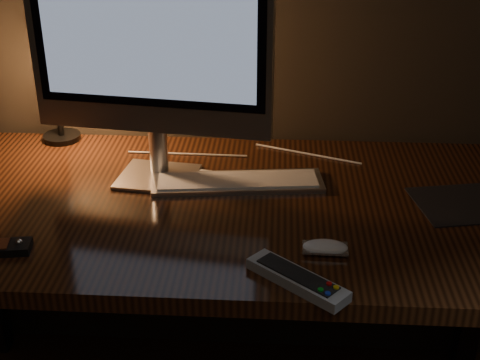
# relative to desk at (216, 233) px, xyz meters

# --- Properties ---
(desk) EXTENTS (1.60, 0.75, 0.75)m
(desk) POSITION_rel_desk_xyz_m (0.00, 0.00, 0.00)
(desk) COLOR #3E1E0E
(desk) RESTS_ON ground
(monitor) EXTENTS (0.57, 0.19, 0.59)m
(monitor) POSITION_rel_desk_xyz_m (-0.15, 0.03, 0.48)
(monitor) COLOR silver
(monitor) RESTS_ON desk
(keyboard) EXTENTS (0.42, 0.16, 0.02)m
(keyboard) POSITION_rel_desk_xyz_m (0.05, 0.02, 0.14)
(keyboard) COLOR silver
(keyboard) RESTS_ON desk
(mousepad) EXTENTS (0.27, 0.23, 0.00)m
(mousepad) POSITION_rel_desk_xyz_m (0.59, -0.05, 0.13)
(mousepad) COLOR black
(mousepad) RESTS_ON desk
(mouse) EXTENTS (0.09, 0.05, 0.02)m
(mouse) POSITION_rel_desk_xyz_m (0.25, -0.27, 0.14)
(mouse) COLOR white
(mouse) RESTS_ON desk
(tv_remote) EXTENTS (0.20, 0.18, 0.03)m
(tv_remote) POSITION_rel_desk_xyz_m (0.19, -0.39, 0.14)
(tv_remote) COLOR #96999C
(tv_remote) RESTS_ON desk
(papers) EXTENTS (0.15, 0.11, 0.01)m
(papers) POSITION_rel_desk_xyz_m (-0.08, 0.05, 0.13)
(papers) COLOR white
(papers) RESTS_ON desk
(desk_lamp) EXTENTS (0.17, 0.18, 0.35)m
(desk_lamp) POSITION_rel_desk_xyz_m (-0.43, 0.23, 0.36)
(desk_lamp) COLOR black
(desk_lamp) RESTS_ON desk
(cable) EXTENTS (0.60, 0.15, 0.01)m
(cable) POSITION_rel_desk_xyz_m (0.07, 0.18, 0.13)
(cable) COLOR white
(cable) RESTS_ON desk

